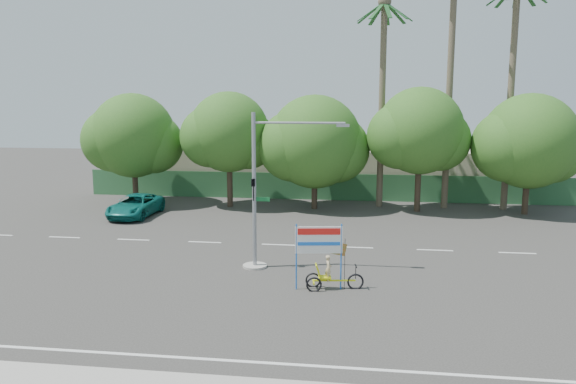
# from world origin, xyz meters

# --- Properties ---
(ground) EXTENTS (120.00, 120.00, 0.00)m
(ground) POSITION_xyz_m (0.00, 0.00, 0.00)
(ground) COLOR #33302D
(ground) RESTS_ON ground
(fence) EXTENTS (38.00, 0.08, 2.00)m
(fence) POSITION_xyz_m (0.00, 21.50, 1.00)
(fence) COLOR #336B3D
(fence) RESTS_ON ground
(building_left) EXTENTS (12.00, 8.00, 4.00)m
(building_left) POSITION_xyz_m (-10.00, 26.00, 2.00)
(building_left) COLOR beige
(building_left) RESTS_ON ground
(building_right) EXTENTS (14.00, 8.00, 3.60)m
(building_right) POSITION_xyz_m (8.00, 26.00, 1.80)
(building_right) COLOR beige
(building_right) RESTS_ON ground
(tree_far_left) EXTENTS (7.14, 6.00, 7.96)m
(tree_far_left) POSITION_xyz_m (-14.05, 18.00, 4.76)
(tree_far_left) COLOR #473828
(tree_far_left) RESTS_ON ground
(tree_left) EXTENTS (6.66, 5.60, 8.07)m
(tree_left) POSITION_xyz_m (-7.05, 18.00, 5.06)
(tree_left) COLOR #473828
(tree_left) RESTS_ON ground
(tree_center) EXTENTS (7.62, 6.40, 7.85)m
(tree_center) POSITION_xyz_m (-1.05, 18.00, 4.47)
(tree_center) COLOR #473828
(tree_center) RESTS_ON ground
(tree_right) EXTENTS (6.90, 5.80, 8.36)m
(tree_right) POSITION_xyz_m (5.95, 18.00, 5.24)
(tree_right) COLOR #473828
(tree_right) RESTS_ON ground
(tree_far_right) EXTENTS (7.38, 6.20, 7.94)m
(tree_far_right) POSITION_xyz_m (12.95, 18.00, 4.64)
(tree_far_right) COLOR #473828
(tree_far_right) RESTS_ON ground
(palm_tall) EXTENTS (3.73, 3.79, 17.45)m
(palm_tall) POSITION_xyz_m (8.00, 19.50, 10.46)
(palm_tall) COLOR #70604C
(palm_tall) RESTS_ON ground
(palm_mid) EXTENTS (3.73, 3.79, 15.45)m
(palm_mid) POSITION_xyz_m (12.00, 19.50, 9.40)
(palm_mid) COLOR #70604C
(palm_mid) RESTS_ON ground
(palm_short) EXTENTS (3.73, 3.79, 14.45)m
(palm_short) POSITION_xyz_m (3.50, 19.50, 8.86)
(palm_short) COLOR #70604C
(palm_short) RESTS_ON ground
(traffic_signal) EXTENTS (4.72, 1.10, 7.00)m
(traffic_signal) POSITION_xyz_m (-2.20, 3.98, 2.92)
(traffic_signal) COLOR gray
(traffic_signal) RESTS_ON ground
(trike_billboard) EXTENTS (2.76, 0.84, 2.73)m
(trike_billboard) POSITION_xyz_m (0.87, 1.43, 1.10)
(trike_billboard) COLOR black
(trike_billboard) RESTS_ON ground
(pickup_truck) EXTENTS (2.47, 5.14, 1.41)m
(pickup_truck) POSITION_xyz_m (-12.30, 13.89, 0.71)
(pickup_truck) COLOR #0E675F
(pickup_truck) RESTS_ON ground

